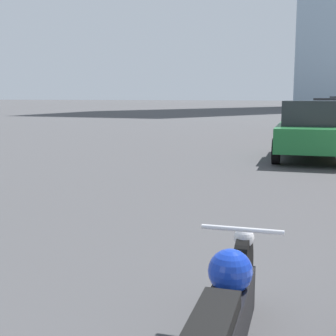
% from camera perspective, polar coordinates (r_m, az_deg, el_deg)
% --- Properties ---
extents(motorcycle, '(0.62, 2.52, 0.75)m').
position_cam_1_polar(motorcycle, '(2.97, 6.70, -18.24)').
color(motorcycle, black).
rests_on(motorcycle, ground_plane).
extents(parked_car_green, '(2.11, 4.02, 1.60)m').
position_cam_1_polar(parked_car_green, '(13.42, 16.91, 4.44)').
color(parked_car_green, '#1E6B33').
rests_on(parked_car_green, ground_plane).
extents(parked_car_black, '(2.02, 4.68, 1.64)m').
position_cam_1_polar(parked_car_black, '(25.20, 19.21, 6.22)').
color(parked_car_black, black).
rests_on(parked_car_black, ground_plane).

